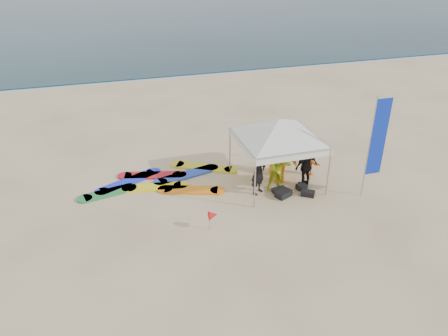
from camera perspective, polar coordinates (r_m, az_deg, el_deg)
name	(u,v)px	position (r m, az deg, el deg)	size (l,w,h in m)	color
ground	(233,246)	(13.04, 1.15, -10.12)	(120.00, 120.00, 0.00)	beige
ocean	(106,0)	(70.30, -15.16, 20.39)	(160.00, 84.00, 0.08)	#0C2633
shoreline_foam	(146,78)	(29.27, -10.14, 11.48)	(160.00, 1.20, 0.01)	silver
person_black_a	(258,171)	(15.17, 4.53, -0.38)	(0.64, 0.42, 1.75)	black
person_yellow	(279,167)	(15.50, 7.24, 0.09)	(0.84, 0.66, 1.73)	#A6BB1A
person_orange_a	(280,158)	(15.95, 7.37, 1.31)	(1.24, 0.71, 1.92)	orange
person_black_b	(306,166)	(15.91, 10.69, 0.24)	(0.92, 0.38, 1.57)	black
person_orange_b	(277,152)	(16.55, 7.00, 2.13)	(0.88, 0.57, 1.81)	orange
person_seated	(310,164)	(16.89, 11.13, 0.55)	(0.80, 0.26, 0.87)	orange
canopy_tent	(279,119)	(15.22, 7.24, 6.33)	(3.81, 3.81, 2.87)	#A5A5A8
feather_flag	(377,139)	(15.34, 19.41, 3.63)	(0.61, 0.04, 3.63)	#A5A5A8
marker_pennant	(213,215)	(13.46, -1.42, -6.18)	(0.28, 0.28, 0.64)	#A5A5A8
gear_pile	(290,192)	(15.59, 8.68, -3.09)	(1.45, 0.94, 0.22)	black
surfboard_spread	(163,180)	(16.41, -7.95, -1.59)	(5.69, 2.93, 0.07)	blue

